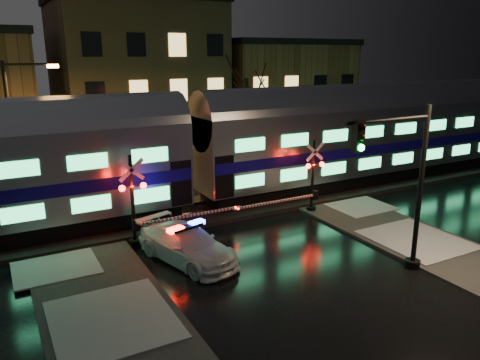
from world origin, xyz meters
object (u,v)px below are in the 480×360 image
Objects in this scene: police_car at (187,244)px; crossing_signal_right at (308,185)px; crossing_signal_left at (142,209)px; streetlight at (17,129)px; traffic_light at (402,189)px.

police_car is 0.97× the size of crossing_signal_right.
police_car is at bearing -66.02° from crossing_signal_left.
police_car is 7.81m from crossing_signal_right.
crossing_signal_right is 0.69× the size of streetlight.
crossing_signal_left is 0.73× the size of streetlight.
crossing_signal_right is 7.27m from traffic_light.
crossing_signal_left is at bearing 136.99° from traffic_light.
crossing_signal_right is 8.45m from crossing_signal_left.
traffic_light reaches higher than crossing_signal_right.
police_car is 0.67× the size of streetlight.
police_car is 8.26m from traffic_light.
crossing_signal_left reaches higher than police_car.
streetlight reaches higher than crossing_signal_right.
traffic_light reaches higher than crossing_signal_left.
police_car is at bearing -162.84° from crossing_signal_right.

